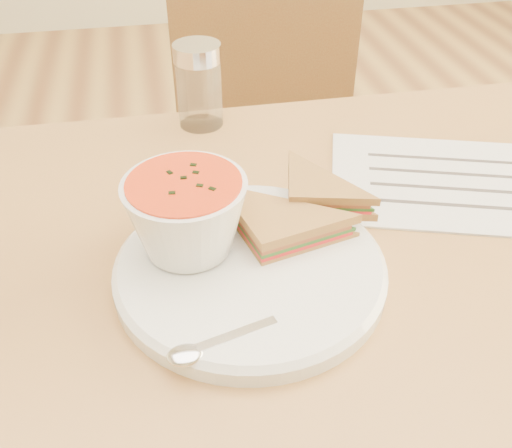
{
  "coord_description": "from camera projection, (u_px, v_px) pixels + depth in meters",
  "views": [
    {
      "loc": [
        -0.19,
        -0.45,
        1.15
      ],
      "look_at": [
        -0.11,
        -0.01,
        0.8
      ],
      "focal_mm": 40.0,
      "sensor_mm": 36.0,
      "label": 1
    }
  ],
  "objects": [
    {
      "name": "condiment_shaker",
      "position": [
        199.0,
        86.0,
        0.8
      ],
      "size": [
        0.08,
        0.08,
        0.12
      ],
      "primitive_type": null,
      "rotation": [
        0.0,
        0.0,
        0.29
      ],
      "color": "silver",
      "rests_on": "dining_table"
    },
    {
      "name": "soup_bowl",
      "position": [
        187.0,
        219.0,
        0.56
      ],
      "size": [
        0.13,
        0.13,
        0.08
      ],
      "primitive_type": null,
      "rotation": [
        0.0,
        0.0,
        -0.09
      ],
      "color": "white",
      "rests_on": "plate"
    },
    {
      "name": "chair_far",
      "position": [
        248.0,
        219.0,
        1.19
      ],
      "size": [
        0.49,
        0.49,
        0.85
      ],
      "primitive_type": null,
      "rotation": [
        0.0,
        0.0,
        2.76
      ],
      "color": "brown",
      "rests_on": "floor"
    },
    {
      "name": "paper_menu",
      "position": [
        446.0,
        182.0,
        0.72
      ],
      "size": [
        0.34,
        0.29,
        0.0
      ],
      "primitive_type": null,
      "rotation": [
        0.0,
        0.0,
        -0.31
      ],
      "color": "silver",
      "rests_on": "dining_table"
    },
    {
      "name": "dining_table",
      "position": [
        324.0,
        435.0,
        0.86
      ],
      "size": [
        1.0,
        0.7,
        0.75
      ],
      "primitive_type": null,
      "color": "olive",
      "rests_on": "floor"
    },
    {
      "name": "sandwich_half_b",
      "position": [
        289.0,
        208.0,
        0.61
      ],
      "size": [
        0.12,
        0.12,
        0.03
      ],
      "primitive_type": null,
      "rotation": [
        0.0,
        0.0,
        -0.24
      ],
      "color": "#A37939",
      "rests_on": "plate"
    },
    {
      "name": "sandwich_half_a",
      "position": [
        262.0,
        258.0,
        0.56
      ],
      "size": [
        0.14,
        0.14,
        0.03
      ],
      "primitive_type": null,
      "rotation": [
        0.0,
        0.0,
        0.24
      ],
      "color": "#A37939",
      "rests_on": "plate"
    },
    {
      "name": "spoon",
      "position": [
        235.0,
        336.0,
        0.5
      ],
      "size": [
        0.16,
        0.07,
        0.01
      ],
      "primitive_type": null,
      "rotation": [
        0.0,
        0.0,
        0.28
      ],
      "color": "silver",
      "rests_on": "plate"
    },
    {
      "name": "plate",
      "position": [
        250.0,
        269.0,
        0.58
      ],
      "size": [
        0.33,
        0.33,
        0.02
      ],
      "primitive_type": null,
      "rotation": [
        0.0,
        0.0,
        -0.24
      ],
      "color": "white",
      "rests_on": "dining_table"
    }
  ]
}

